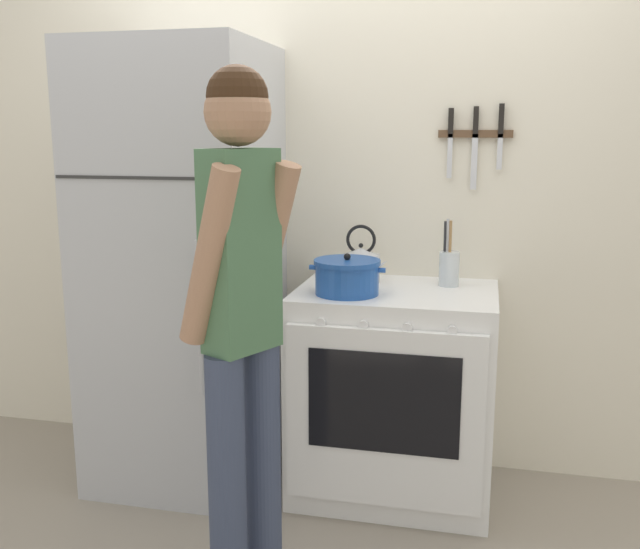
% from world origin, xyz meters
% --- Properties ---
extents(ground_plane, '(14.00, 14.00, 0.00)m').
position_xyz_m(ground_plane, '(0.00, 0.00, 0.00)').
color(ground_plane, gray).
extents(wall_back, '(10.00, 0.06, 2.55)m').
position_xyz_m(wall_back, '(0.00, 0.03, 1.27)').
color(wall_back, silver).
rests_on(wall_back, ground_plane).
extents(refrigerator, '(0.72, 0.73, 1.87)m').
position_xyz_m(refrigerator, '(-0.61, -0.35, 0.94)').
color(refrigerator, '#B7BABF').
rests_on(refrigerator, ground_plane).
extents(stove_range, '(0.81, 0.65, 0.88)m').
position_xyz_m(stove_range, '(0.30, -0.33, 0.45)').
color(stove_range, white).
rests_on(stove_range, ground_plane).
extents(dutch_oven_pot, '(0.31, 0.26, 0.16)m').
position_xyz_m(dutch_oven_pot, '(0.12, -0.43, 0.95)').
color(dutch_oven_pot, '#1E4C9E').
rests_on(dutch_oven_pot, stove_range).
extents(tea_kettle, '(0.21, 0.16, 0.25)m').
position_xyz_m(tea_kettle, '(0.13, -0.18, 0.96)').
color(tea_kettle, silver).
rests_on(tea_kettle, stove_range).
extents(utensil_jar, '(0.08, 0.08, 0.28)m').
position_xyz_m(utensil_jar, '(0.50, -0.18, 0.96)').
color(utensil_jar, silver).
rests_on(utensil_jar, stove_range).
extents(person, '(0.38, 0.42, 1.71)m').
position_xyz_m(person, '(-0.09, -1.09, 0.98)').
color(person, '#38425B').
rests_on(person, ground_plane).
extents(wall_knife_strip, '(0.31, 0.03, 0.36)m').
position_xyz_m(wall_knife_strip, '(0.59, -0.02, 1.51)').
color(wall_knife_strip, brown).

